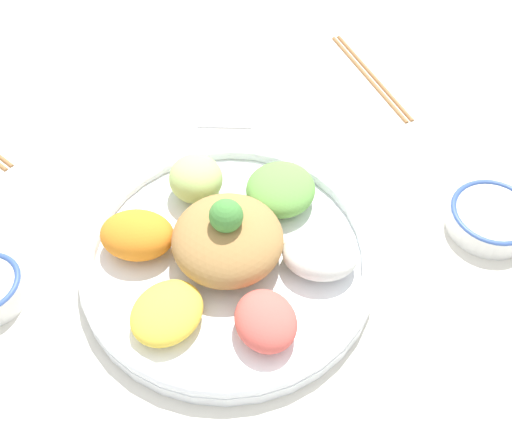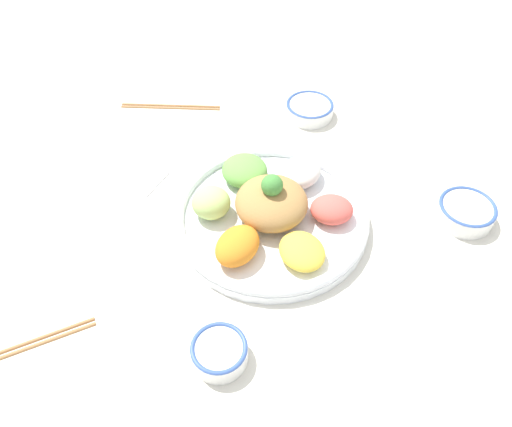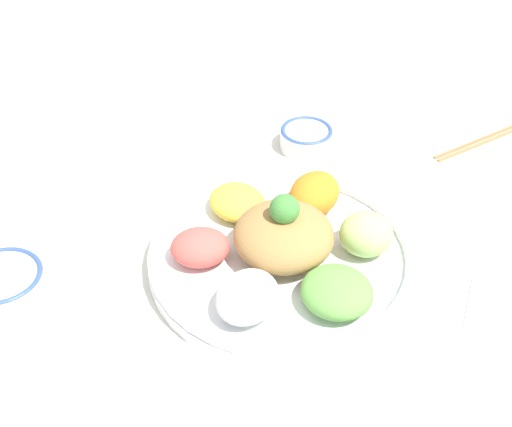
{
  "view_description": "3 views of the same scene",
  "coord_description": "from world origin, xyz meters",
  "px_view_note": "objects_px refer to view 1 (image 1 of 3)",
  "views": [
    {
      "loc": [
        0.11,
        0.37,
        0.64
      ],
      "look_at": [
        -0.06,
        -0.03,
        0.09
      ],
      "focal_mm": 42.0,
      "sensor_mm": 36.0,
      "label": 1
    },
    {
      "loc": [
        0.61,
        -0.03,
        0.73
      ],
      "look_at": [
        -0.01,
        -0.06,
        0.04
      ],
      "focal_mm": 35.0,
      "sensor_mm": 36.0,
      "label": 2
    },
    {
      "loc": [
        -0.74,
        0.06,
        0.69
      ],
      "look_at": [
        -0.03,
        0.0,
        0.1
      ],
      "focal_mm": 50.0,
      "sensor_mm": 36.0,
      "label": 3
    }
  ],
  "objects_px": {
    "salad_platter": "(229,250)",
    "chopsticks_pair_near": "(371,75)",
    "sauce_bowl_dark": "(491,217)",
    "serving_spoon_main": "(198,124)"
  },
  "relations": [
    {
      "from": "sauce_bowl_dark",
      "to": "serving_spoon_main",
      "type": "height_order",
      "value": "sauce_bowl_dark"
    },
    {
      "from": "chopsticks_pair_near",
      "to": "salad_platter",
      "type": "bearing_deg",
      "value": 125.22
    },
    {
      "from": "salad_platter",
      "to": "sauce_bowl_dark",
      "type": "distance_m",
      "value": 0.35
    },
    {
      "from": "serving_spoon_main",
      "to": "chopsticks_pair_near",
      "type": "bearing_deg",
      "value": 23.99
    },
    {
      "from": "salad_platter",
      "to": "chopsticks_pair_near",
      "type": "distance_m",
      "value": 0.44
    },
    {
      "from": "sauce_bowl_dark",
      "to": "chopsticks_pair_near",
      "type": "relative_size",
      "value": 0.46
    },
    {
      "from": "salad_platter",
      "to": "chopsticks_pair_near",
      "type": "bearing_deg",
      "value": -144.35
    },
    {
      "from": "sauce_bowl_dark",
      "to": "chopsticks_pair_near",
      "type": "bearing_deg",
      "value": -92.44
    },
    {
      "from": "sauce_bowl_dark",
      "to": "serving_spoon_main",
      "type": "bearing_deg",
      "value": -49.52
    },
    {
      "from": "salad_platter",
      "to": "serving_spoon_main",
      "type": "height_order",
      "value": "salad_platter"
    }
  ]
}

